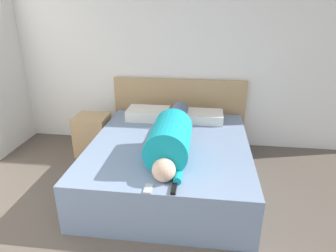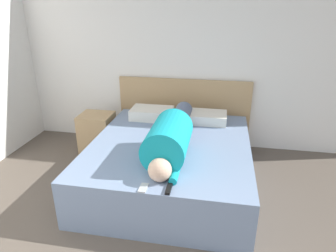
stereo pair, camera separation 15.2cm
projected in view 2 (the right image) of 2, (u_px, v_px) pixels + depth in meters
wall_back at (178, 51)px, 3.96m from camera, size 5.47×0.06×2.60m
bed at (170, 162)px, 3.33m from camera, size 1.69×1.93×0.49m
headboard at (183, 112)px, 4.19m from camera, size 1.81×0.04×0.94m
nightstand at (97, 133)px, 4.02m from camera, size 0.42×0.38×0.53m
person_lying at (171, 136)px, 2.98m from camera, size 0.40×1.64×0.40m
pillow_near_headboard at (152, 113)px, 3.89m from camera, size 0.53×0.34×0.13m
pillow_second at (206, 117)px, 3.77m from camera, size 0.51×0.34×0.12m
tv_remote at (169, 189)px, 2.41m from camera, size 0.04×0.15×0.02m
cell_phone at (143, 188)px, 2.43m from camera, size 0.06×0.13×0.01m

